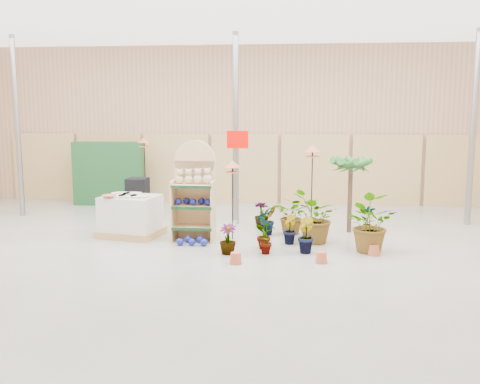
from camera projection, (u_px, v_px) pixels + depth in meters
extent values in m
cube|color=gray|center=(216.00, 261.00, 9.72)|extent=(15.00, 12.00, 0.10)
cube|color=tan|center=(245.00, 125.00, 15.33)|extent=(15.00, 0.10, 4.50)
cylinder|color=gray|center=(17.00, 127.00, 13.35)|extent=(0.14, 0.14, 4.50)
cylinder|color=gray|center=(473.00, 129.00, 12.29)|extent=(0.14, 0.14, 4.50)
cylinder|color=gray|center=(236.00, 128.00, 12.82)|extent=(0.14, 0.14, 4.50)
cube|color=tan|center=(45.00, 167.00, 15.97)|extent=(1.90, 0.06, 2.00)
cube|color=tan|center=(110.00, 167.00, 15.78)|extent=(1.90, 0.06, 2.00)
cube|color=tan|center=(176.00, 168.00, 15.58)|extent=(1.90, 0.06, 2.00)
cube|color=tan|center=(245.00, 169.00, 15.39)|extent=(1.90, 0.06, 2.00)
cube|color=tan|center=(315.00, 170.00, 15.20)|extent=(1.90, 0.06, 2.00)
cube|color=tan|center=(386.00, 170.00, 15.00)|extent=(1.90, 0.06, 2.00)
cube|color=tan|center=(460.00, 171.00, 14.81)|extent=(1.90, 0.06, 2.00)
cube|color=tan|center=(195.00, 200.00, 11.18)|extent=(0.87, 0.10, 1.63)
cylinder|color=tan|center=(195.00, 161.00, 11.06)|extent=(0.87, 0.10, 0.87)
cube|color=tan|center=(194.00, 227.00, 11.02)|extent=(0.84, 0.50, 0.04)
cube|color=#0F3819|center=(191.00, 229.00, 10.78)|extent=(0.83, 0.05, 0.06)
cube|color=tan|center=(193.00, 206.00, 10.95)|extent=(0.84, 0.50, 0.04)
cube|color=#0F3819|center=(191.00, 208.00, 10.72)|extent=(0.83, 0.05, 0.06)
cube|color=tan|center=(193.00, 185.00, 10.89)|extent=(0.84, 0.50, 0.04)
cube|color=#0F3819|center=(191.00, 187.00, 10.65)|extent=(0.83, 0.05, 0.06)
cube|color=tan|center=(174.00, 210.00, 11.01)|extent=(0.05, 0.48, 1.25)
cube|color=tan|center=(213.00, 211.00, 10.93)|extent=(0.05, 0.48, 1.25)
sphere|color=tan|center=(180.00, 180.00, 10.96)|extent=(0.17, 0.17, 0.17)
sphere|color=tan|center=(179.00, 173.00, 10.93)|extent=(0.13, 0.13, 0.13)
sphere|color=tan|center=(189.00, 180.00, 10.94)|extent=(0.18, 0.18, 0.18)
sphere|color=tan|center=(189.00, 172.00, 10.91)|extent=(0.13, 0.13, 0.13)
sphere|color=tan|center=(198.00, 179.00, 10.92)|extent=(0.19, 0.19, 0.19)
sphere|color=tan|center=(198.00, 172.00, 10.89)|extent=(0.13, 0.13, 0.13)
sphere|color=tan|center=(207.00, 179.00, 10.90)|extent=(0.20, 0.20, 0.20)
sphere|color=tan|center=(207.00, 172.00, 10.87)|extent=(0.13, 0.13, 0.13)
sphere|color=navy|center=(178.00, 202.00, 10.95)|extent=(0.14, 0.14, 0.14)
sphere|color=navy|center=(187.00, 201.00, 11.05)|extent=(0.14, 0.14, 0.14)
sphere|color=navy|center=(193.00, 202.00, 10.92)|extent=(0.14, 0.14, 0.14)
sphere|color=navy|center=(201.00, 201.00, 11.02)|extent=(0.14, 0.14, 0.14)
sphere|color=navy|center=(208.00, 202.00, 10.89)|extent=(0.14, 0.14, 0.14)
sphere|color=navy|center=(180.00, 242.00, 10.63)|extent=(0.15, 0.15, 0.15)
sphere|color=navy|center=(188.00, 239.00, 10.86)|extent=(0.15, 0.15, 0.15)
sphere|color=navy|center=(192.00, 242.00, 10.61)|extent=(0.15, 0.15, 0.15)
sphere|color=navy|center=(200.00, 239.00, 10.83)|extent=(0.15, 0.15, 0.15)
sphere|color=navy|center=(204.00, 242.00, 10.59)|extent=(0.15, 0.15, 0.15)
cube|color=tan|center=(131.00, 232.00, 11.47)|extent=(1.40, 1.24, 0.15)
cube|color=silver|center=(131.00, 212.00, 11.40)|extent=(1.28, 1.12, 0.71)
cylinder|color=beige|center=(116.00, 196.00, 11.22)|extent=(0.41, 0.41, 0.04)
cylinder|color=beige|center=(128.00, 196.00, 11.19)|extent=(0.41, 0.41, 0.04)
cylinder|color=beige|center=(140.00, 196.00, 11.17)|extent=(0.41, 0.41, 0.04)
cylinder|color=beige|center=(121.00, 194.00, 11.52)|extent=(0.41, 0.41, 0.04)
cylinder|color=beige|center=(132.00, 194.00, 11.49)|extent=(0.41, 0.41, 0.04)
cube|color=black|center=(138.00, 208.00, 13.37)|extent=(0.50, 0.50, 0.50)
cube|color=black|center=(137.00, 188.00, 13.30)|extent=(0.50, 0.50, 0.50)
cube|color=black|center=(126.00, 208.00, 13.40)|extent=(0.50, 0.50, 0.50)
cube|color=#1A4B23|center=(108.00, 174.00, 15.07)|extent=(2.00, 0.30, 1.80)
cylinder|color=gray|center=(238.00, 178.00, 12.49)|extent=(0.05, 0.05, 2.20)
cube|color=#E50700|center=(238.00, 140.00, 12.32)|extent=(0.50, 0.03, 0.40)
cylinder|color=black|center=(233.00, 206.00, 11.07)|extent=(0.02, 0.02, 1.41)
cylinder|color=#B65438|center=(232.00, 172.00, 10.97)|extent=(0.30, 0.30, 0.02)
cone|color=#B65438|center=(232.00, 164.00, 10.94)|extent=(0.34, 0.34, 0.14)
cylinder|color=black|center=(312.00, 197.00, 11.20)|extent=(0.02, 0.02, 1.72)
cylinder|color=#B65438|center=(312.00, 156.00, 11.07)|extent=(0.30, 0.30, 0.02)
cone|color=#B65438|center=(313.00, 148.00, 11.04)|extent=(0.34, 0.34, 0.14)
cylinder|color=black|center=(145.00, 179.00, 14.04)|extent=(0.02, 0.02, 1.74)
cylinder|color=#B65438|center=(144.00, 146.00, 13.91)|extent=(0.30, 0.30, 0.02)
cone|color=#B65438|center=(144.00, 140.00, 13.88)|extent=(0.34, 0.34, 0.14)
cylinder|color=#473324|center=(350.00, 200.00, 11.72)|extent=(0.10, 0.10, 1.42)
imported|color=#266324|center=(264.00, 228.00, 10.33)|extent=(0.50, 0.54, 0.84)
imported|color=#266324|center=(289.00, 229.00, 10.75)|extent=(0.33, 0.38, 0.59)
imported|color=#266324|center=(316.00, 217.00, 10.74)|extent=(1.12, 1.20, 1.07)
imported|color=#266324|center=(368.00, 219.00, 11.76)|extent=(0.35, 0.26, 0.62)
imported|color=#266324|center=(269.00, 220.00, 11.52)|extent=(0.47, 0.46, 0.67)
imported|color=#266324|center=(293.00, 216.00, 11.57)|extent=(0.96, 0.92, 0.82)
imported|color=#266324|center=(228.00, 239.00, 9.97)|extent=(0.37, 0.37, 0.57)
imported|color=#266324|center=(266.00, 235.00, 9.96)|extent=(0.43, 0.47, 0.74)
imported|color=#266324|center=(305.00, 235.00, 10.07)|extent=(0.40, 0.44, 0.67)
imported|color=#266324|center=(367.00, 224.00, 10.12)|extent=(1.24, 1.27, 1.07)
imported|color=#266324|center=(262.00, 214.00, 12.32)|extent=(0.34, 0.34, 0.60)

